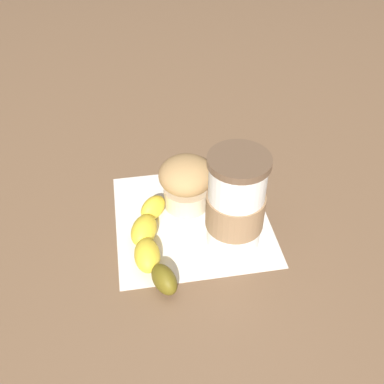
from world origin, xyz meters
The scene contains 5 objects.
ground_plane centered at (0.00, 0.00, 0.00)m, with size 3.00×3.00×0.00m, color brown.
paper_napkin centered at (0.00, 0.00, 0.00)m, with size 0.23×0.23×0.00m, color white.
coffee_cup centered at (-0.06, 0.04, 0.07)m, with size 0.08×0.08×0.15m.
muffin centered at (0.01, -0.03, 0.05)m, with size 0.08×0.08×0.08m.
banana centered at (0.05, 0.07, 0.02)m, with size 0.09×0.19×0.04m.
Camera 1 is at (-0.04, 0.48, 0.49)m, focal length 42.00 mm.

